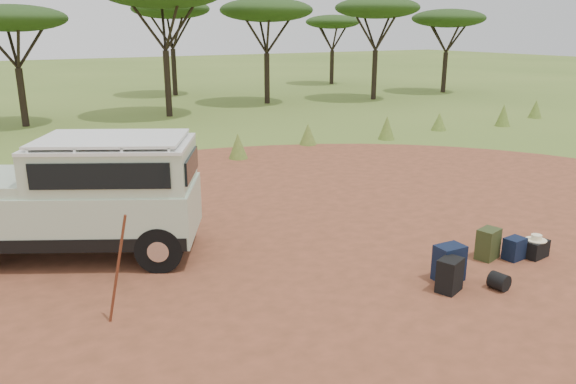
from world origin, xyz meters
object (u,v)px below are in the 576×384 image
duffel_navy (514,249)px  backpack_black (450,275)px  safari_vehicle (82,200)px  walking_staff (117,270)px  backpack_navy (449,263)px  hard_case (535,249)px  backpack_olive (488,244)px

duffel_navy → backpack_black: bearing=-175.5°
safari_vehicle → walking_staff: (-0.08, -2.72, -0.25)m
backpack_navy → duffel_navy: bearing=3.6°
hard_case → backpack_black: bearing=178.3°
walking_staff → hard_case: size_ratio=3.56×
safari_vehicle → backpack_navy: size_ratio=7.80×
backpack_olive → backpack_navy: bearing=178.8°
backpack_olive → hard_case: (0.79, -0.37, -0.12)m
backpack_black → hard_case: 2.33m
backpack_olive → hard_case: bearing=-39.1°
safari_vehicle → duffel_navy: size_ratio=11.67×
walking_staff → backpack_navy: size_ratio=2.67×
backpack_black → backpack_olive: 1.63m
walking_staff → hard_case: walking_staff is taller
duffel_navy → hard_case: 0.43m
backpack_black → duffel_navy: size_ratio=1.35×
safari_vehicle → backpack_black: size_ratio=8.63×
safari_vehicle → backpack_black: bearing=-15.3°
backpack_olive → duffel_navy: backpack_olive is taller
backpack_olive → duffel_navy: 0.47m
walking_staff → backpack_olive: size_ratio=2.87×
walking_staff → safari_vehicle: bearing=24.4°
walking_staff → duffel_navy: bearing=-75.1°
safari_vehicle → backpack_navy: safari_vehicle is taller
backpack_black → backpack_navy: backpack_navy is taller
walking_staff → duffel_navy: walking_staff is taller
hard_case → backpack_olive: bearing=148.2°
walking_staff → backpack_black: 4.92m
backpack_navy → hard_case: (2.03, -0.09, -0.14)m
safari_vehicle → backpack_black: 6.32m
backpack_olive → safari_vehicle: bearing=134.0°
walking_staff → backpack_navy: bearing=-79.0°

